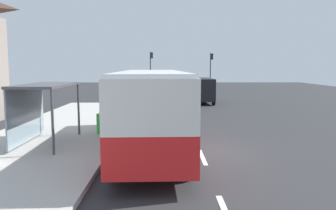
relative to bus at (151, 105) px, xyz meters
name	(u,v)px	position (x,y,z in m)	size (l,w,h in m)	color
ground_plane	(179,109)	(1.71, 13.68, -1.86)	(56.00, 92.00, 0.04)	#2D2D30
sidewalk_platform	(51,139)	(-4.69, 1.68, -1.75)	(6.20, 30.00, 0.18)	beige
lane_stripe_seg_1	(202,157)	(1.96, -1.32, -1.84)	(0.16, 2.20, 0.01)	silver
lane_stripe_seg_2	(192,132)	(1.96, 3.68, -1.84)	(0.16, 2.20, 0.01)	silver
lane_stripe_seg_3	(186,118)	(1.96, 8.68, -1.84)	(0.16, 2.20, 0.01)	silver
lane_stripe_seg_4	(182,109)	(1.96, 13.68, -1.84)	(0.16, 2.20, 0.01)	silver
lane_stripe_seg_5	(179,102)	(1.96, 18.68, -1.84)	(0.16, 2.20, 0.01)	silver
lane_stripe_seg_6	(177,97)	(1.96, 23.68, -1.84)	(0.16, 2.20, 0.01)	silver
lane_stripe_seg_7	(176,94)	(1.96, 28.68, -1.84)	(0.16, 2.20, 0.01)	silver
bus	(151,105)	(0.00, 0.00, 0.00)	(2.85, 11.08, 3.21)	red
white_van	(201,89)	(3.91, 18.06, -0.50)	(2.13, 5.25, 2.30)	black
sedan_near	(188,84)	(4.01, 35.93, -1.05)	(1.98, 4.47, 1.52)	#A51919
recycling_bin_green	(102,124)	(-2.49, 2.49, -1.19)	(0.52, 0.52, 0.95)	green
recycling_bin_yellow	(104,121)	(-2.49, 3.19, -1.19)	(0.52, 0.52, 0.95)	yellow
recycling_bin_blue	(107,119)	(-2.49, 3.89, -1.19)	(0.52, 0.52, 0.95)	blue
traffic_light_near_side	(211,66)	(7.21, 35.35, 1.66)	(0.49, 0.28, 5.30)	#2D2D2D
traffic_light_far_side	(151,65)	(-1.39, 36.15, 1.78)	(0.49, 0.28, 5.50)	#2D2D2D
bus_shelter	(39,98)	(-4.70, 0.36, 0.25)	(1.80, 4.00, 2.50)	#4C4C51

